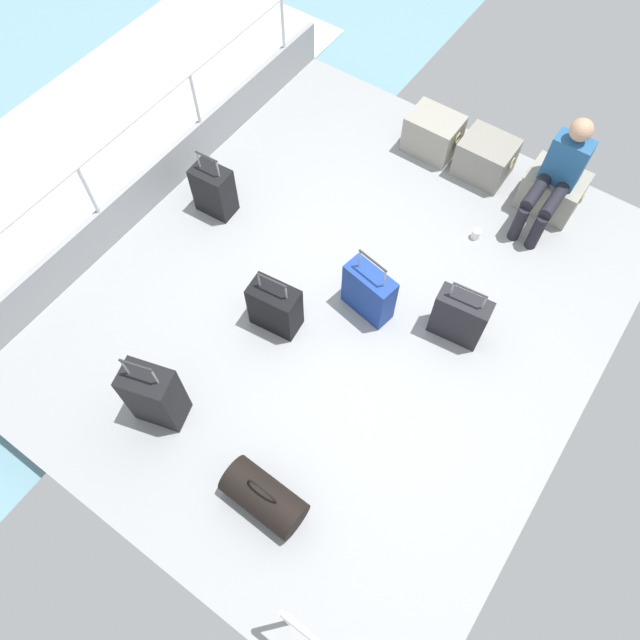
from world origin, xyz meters
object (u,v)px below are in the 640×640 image
(suitcase_1, at_px, (155,395))
(cargo_crate_0, at_px, (433,134))
(passenger_seated, at_px, (558,175))
(cargo_crate_2, at_px, (552,191))
(cargo_crate_1, at_px, (486,158))
(suitcase_4, at_px, (459,317))
(duffel_bag, at_px, (264,497))
(paper_cup, at_px, (476,234))
(suitcase_3, at_px, (369,292))
(suitcase_0, at_px, (214,190))
(suitcase_2, at_px, (275,307))

(suitcase_1, bearing_deg, cargo_crate_0, 85.42)
(passenger_seated, bearing_deg, cargo_crate_2, 90.00)
(cargo_crate_1, relative_size, suitcase_4, 0.79)
(cargo_crate_0, bearing_deg, duffel_bag, -78.20)
(cargo_crate_0, distance_m, duffel_bag, 3.99)
(duffel_bag, xyz_separation_m, paper_cup, (0.13, 3.14, -0.11))
(cargo_crate_2, relative_size, passenger_seated, 0.52)
(suitcase_3, bearing_deg, duffel_bag, -80.93)
(cargo_crate_0, distance_m, cargo_crate_2, 1.32)
(cargo_crate_2, relative_size, suitcase_1, 0.65)
(suitcase_0, bearing_deg, cargo_crate_1, 45.23)
(passenger_seated, height_order, paper_cup, passenger_seated)
(suitcase_3, distance_m, paper_cup, 1.35)
(cargo_crate_0, height_order, suitcase_1, suitcase_1)
(suitcase_2, relative_size, suitcase_4, 0.96)
(passenger_seated, bearing_deg, suitcase_4, -91.77)
(suitcase_1, relative_size, suitcase_3, 1.21)
(passenger_seated, distance_m, duffel_bag, 3.78)
(suitcase_2, bearing_deg, suitcase_4, 31.10)
(cargo_crate_1, relative_size, cargo_crate_2, 0.95)
(suitcase_4, bearing_deg, passenger_seated, 88.23)
(suitcase_4, bearing_deg, suitcase_2, -148.90)
(cargo_crate_2, relative_size, suitcase_4, 0.82)
(suitcase_2, bearing_deg, duffel_bag, -56.14)
(suitcase_3, bearing_deg, cargo_crate_0, 104.28)
(cargo_crate_2, xyz_separation_m, suitcase_2, (-1.38, -2.60, 0.05))
(suitcase_1, bearing_deg, paper_cup, 67.69)
(suitcase_1, height_order, duffel_bag, suitcase_1)
(suitcase_1, bearing_deg, cargo_crate_2, 66.81)
(suitcase_4, bearing_deg, cargo_crate_0, 125.27)
(cargo_crate_0, distance_m, cargo_crate_1, 0.60)
(cargo_crate_0, relative_size, suitcase_3, 0.75)
(cargo_crate_2, height_order, duffel_bag, duffel_bag)
(suitcase_1, xyz_separation_m, suitcase_2, (0.25, 1.20, -0.09))
(cargo_crate_2, height_order, suitcase_1, suitcase_1)
(suitcase_3, bearing_deg, paper_cup, 71.38)
(cargo_crate_2, height_order, suitcase_2, suitcase_2)
(suitcase_4, xyz_separation_m, paper_cup, (-0.33, 1.03, -0.22))
(passenger_seated, height_order, suitcase_3, passenger_seated)
(cargo_crate_1, distance_m, passenger_seated, 0.85)
(cargo_crate_1, height_order, suitcase_2, suitcase_2)
(suitcase_0, bearing_deg, paper_cup, 26.89)
(passenger_seated, relative_size, suitcase_0, 1.55)
(suitcase_0, distance_m, suitcase_3, 1.83)
(suitcase_2, relative_size, suitcase_3, 0.91)
(passenger_seated, bearing_deg, suitcase_1, -114.24)
(passenger_seated, bearing_deg, cargo_crate_0, 171.96)
(cargo_crate_1, relative_size, duffel_bag, 0.87)
(passenger_seated, bearing_deg, cargo_crate_1, 164.45)
(cargo_crate_2, bearing_deg, suitcase_2, -117.95)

